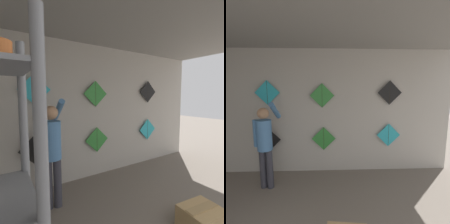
{
  "view_description": "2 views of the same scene",
  "coord_description": "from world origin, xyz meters",
  "views": [
    {
      "loc": [
        -1.8,
        0.58,
        1.74
      ],
      "look_at": [
        0.18,
        3.62,
        1.41
      ],
      "focal_mm": 28.0,
      "sensor_mm": 36.0,
      "label": 1
    },
    {
      "loc": [
        0.12,
        -0.02,
        2.0
      ],
      "look_at": [
        0.26,
        3.62,
        1.45
      ],
      "focal_mm": 28.0,
      "sensor_mm": 36.0,
      "label": 2
    }
  ],
  "objects": [
    {
      "name": "back_panel",
      "position": [
        0.0,
        3.95,
        1.4
      ],
      "size": [
        5.78,
        0.06,
        2.8
      ],
      "primitive_type": "cube",
      "color": "#BCB7AD",
      "rests_on": "ground"
    },
    {
      "name": "ceiling_slab",
      "position": [
        0.0,
        1.96,
        2.82
      ],
      "size": [
        5.78,
        4.72,
        0.04
      ],
      "primitive_type": "cube",
      "color": "gray"
    },
    {
      "name": "shopkeeper",
      "position": [
        -1.15,
        3.26,
        0.96
      ],
      "size": [
        0.43,
        0.57,
        1.7
      ],
      "rotation": [
        0.0,
        0.0,
        -0.14
      ],
      "color": "#383842",
      "rests_on": "ground"
    },
    {
      "name": "cardboard_box",
      "position": [
        0.28,
        1.7,
        0.17
      ],
      "size": [
        0.54,
        0.47,
        0.34
      ],
      "rotation": [
        0.0,
        0.0,
        -0.12
      ],
      "color": "tan",
      "rests_on": "ground"
    },
    {
      "name": "kite_0",
      "position": [
        -1.3,
        3.86,
        0.75
      ],
      "size": [
        0.54,
        0.04,
        0.75
      ],
      "color": "black"
    },
    {
      "name": "kite_1",
      "position": [
        -0.05,
        3.86,
        0.8
      ],
      "size": [
        0.54,
        0.01,
        0.54
      ],
      "color": "#338C38"
    },
    {
      "name": "kite_2",
      "position": [
        1.45,
        3.86,
        0.87
      ],
      "size": [
        0.54,
        0.01,
        0.54
      ],
      "color": "#28B2C6"
    },
    {
      "name": "kite_3",
      "position": [
        -1.27,
        3.86,
        1.85
      ],
      "size": [
        0.54,
        0.01,
        0.54
      ],
      "color": "#28B2C6"
    },
    {
      "name": "kite_4",
      "position": [
        -0.08,
        3.86,
        1.79
      ],
      "size": [
        0.54,
        0.01,
        0.54
      ],
      "color": "#338C38"
    },
    {
      "name": "kite_5",
      "position": [
        1.43,
        3.86,
        1.85
      ],
      "size": [
        0.54,
        0.01,
        0.54
      ],
      "color": "black"
    }
  ]
}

